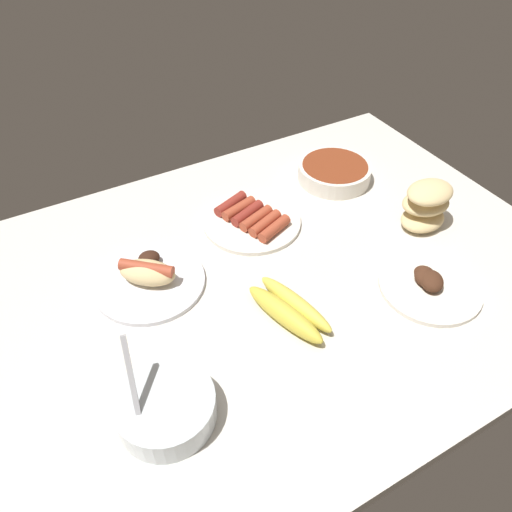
{
  "coord_description": "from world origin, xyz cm",
  "views": [
    {
      "loc": [
        39.05,
        60.87,
        72.06
      ],
      "look_at": [
        3.09,
        -3.25,
        3.0
      ],
      "focal_mm": 34.85,
      "sensor_mm": 36.0,
      "label": 1
    }
  ],
  "objects_px": {
    "plate_hotdog_assembled": "(148,277)",
    "plate_sausages": "(252,219)",
    "banana_bunch": "(289,309)",
    "bread_stack": "(426,205)",
    "bowl_chili": "(334,171)",
    "plate_grilled_meat": "(429,284)",
    "bowl_coleslaw": "(165,407)"
  },
  "relations": [
    {
      "from": "banana_bunch",
      "to": "bread_stack",
      "type": "bearing_deg",
      "value": -168.32
    },
    {
      "from": "banana_bunch",
      "to": "plate_sausages",
      "type": "bearing_deg",
      "value": -104.76
    },
    {
      "from": "bowl_chili",
      "to": "plate_hotdog_assembled",
      "type": "xyz_separation_m",
      "value": [
        0.54,
        0.12,
        -0.01
      ]
    },
    {
      "from": "bread_stack",
      "to": "bowl_coleslaw",
      "type": "xyz_separation_m",
      "value": [
        0.68,
        0.16,
        -0.03
      ]
    },
    {
      "from": "plate_grilled_meat",
      "to": "plate_sausages",
      "type": "relative_size",
      "value": 0.9
    },
    {
      "from": "plate_hotdog_assembled",
      "to": "bowl_coleslaw",
      "type": "bearing_deg",
      "value": 74.89
    },
    {
      "from": "banana_bunch",
      "to": "plate_grilled_meat",
      "type": "distance_m",
      "value": 0.29
    },
    {
      "from": "bowl_chili",
      "to": "plate_hotdog_assembled",
      "type": "distance_m",
      "value": 0.55
    },
    {
      "from": "banana_bunch",
      "to": "plate_sausages",
      "type": "relative_size",
      "value": 0.89
    },
    {
      "from": "banana_bunch",
      "to": "bread_stack",
      "type": "height_order",
      "value": "bread_stack"
    },
    {
      "from": "plate_grilled_meat",
      "to": "bowl_coleslaw",
      "type": "bearing_deg",
      "value": 0.52
    },
    {
      "from": "banana_bunch",
      "to": "bowl_chili",
      "type": "bearing_deg",
      "value": -136.03
    },
    {
      "from": "bread_stack",
      "to": "plate_hotdog_assembled",
      "type": "height_order",
      "value": "bread_stack"
    },
    {
      "from": "banana_bunch",
      "to": "bread_stack",
      "type": "xyz_separation_m",
      "value": [
        -0.41,
        -0.08,
        0.04
      ]
    },
    {
      "from": "bowl_coleslaw",
      "to": "banana_bunch",
      "type": "bearing_deg",
      "value": -163.88
    },
    {
      "from": "bread_stack",
      "to": "plate_hotdog_assembled",
      "type": "xyz_separation_m",
      "value": [
        0.6,
        -0.13,
        -0.04
      ]
    },
    {
      "from": "bread_stack",
      "to": "plate_grilled_meat",
      "type": "xyz_separation_m",
      "value": [
        0.13,
        0.16,
        -0.04
      ]
    },
    {
      "from": "plate_grilled_meat",
      "to": "bowl_coleslaw",
      "type": "relative_size",
      "value": 1.28
    },
    {
      "from": "bowl_coleslaw",
      "to": "plate_hotdog_assembled",
      "type": "bearing_deg",
      "value": -105.11
    },
    {
      "from": "bowl_chili",
      "to": "plate_sausages",
      "type": "distance_m",
      "value": 0.27
    },
    {
      "from": "bowl_chili",
      "to": "bowl_coleslaw",
      "type": "relative_size",
      "value": 1.15
    },
    {
      "from": "bread_stack",
      "to": "plate_grilled_meat",
      "type": "bearing_deg",
      "value": 51.29
    },
    {
      "from": "plate_grilled_meat",
      "to": "bowl_coleslaw",
      "type": "distance_m",
      "value": 0.56
    },
    {
      "from": "bowl_chili",
      "to": "plate_grilled_meat",
      "type": "height_order",
      "value": "bowl_chili"
    },
    {
      "from": "plate_hotdog_assembled",
      "to": "plate_sausages",
      "type": "xyz_separation_m",
      "value": [
        -0.27,
        -0.06,
        -0.01
      ]
    },
    {
      "from": "banana_bunch",
      "to": "bread_stack",
      "type": "relative_size",
      "value": 1.56
    },
    {
      "from": "banana_bunch",
      "to": "bowl_coleslaw",
      "type": "relative_size",
      "value": 1.26
    },
    {
      "from": "plate_hotdog_assembled",
      "to": "plate_sausages",
      "type": "bearing_deg",
      "value": -166.63
    },
    {
      "from": "plate_hotdog_assembled",
      "to": "bowl_coleslaw",
      "type": "xyz_separation_m",
      "value": [
        0.08,
        0.29,
        0.01
      ]
    },
    {
      "from": "plate_hotdog_assembled",
      "to": "plate_grilled_meat",
      "type": "bearing_deg",
      "value": 149.25
    },
    {
      "from": "banana_bunch",
      "to": "plate_hotdog_assembled",
      "type": "height_order",
      "value": "plate_hotdog_assembled"
    },
    {
      "from": "bowl_chili",
      "to": "plate_grilled_meat",
      "type": "bearing_deg",
      "value": 81.78
    }
  ]
}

